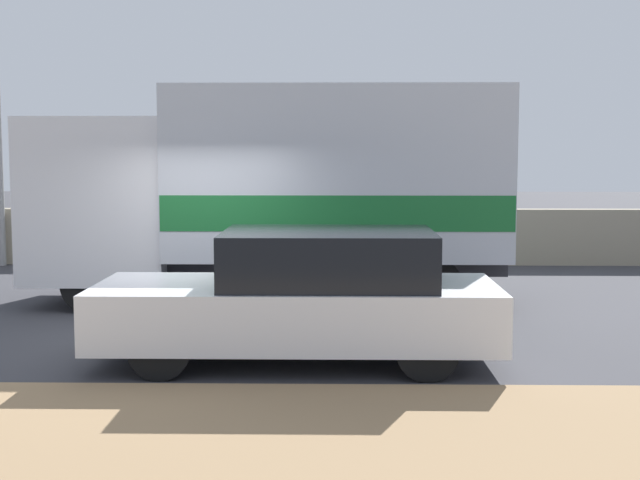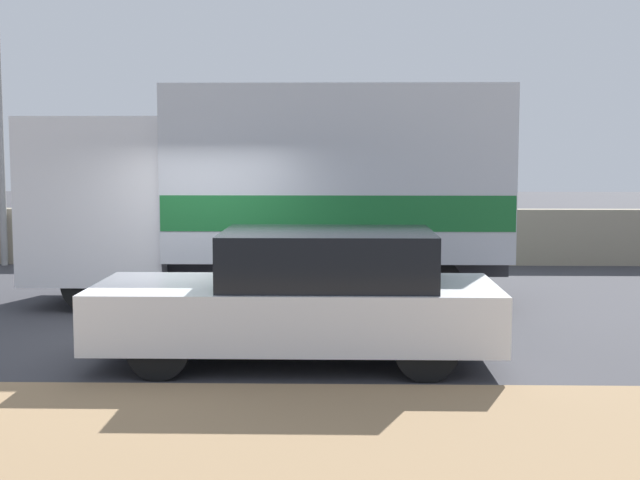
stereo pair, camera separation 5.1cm
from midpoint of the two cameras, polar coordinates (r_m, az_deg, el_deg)
The scene contains 4 objects.
ground_plane at distance 11.52m, azimuth -8.52°, elevation -6.34°, with size 80.00×80.00×0.00m, color #38383D.
stone_wall_backdrop at distance 18.84m, azimuth -4.73°, elevation 0.23°, with size 60.00×0.35×1.17m.
box_truck at distance 13.95m, azimuth -2.47°, elevation 3.35°, with size 7.32×2.41×3.35m.
car_hatchback at distance 10.09m, azimuth -1.06°, elevation -3.68°, with size 4.53×1.83×1.51m.
Camera 1 is at (1.88, -11.10, 2.42)m, focal length 50.00 mm.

